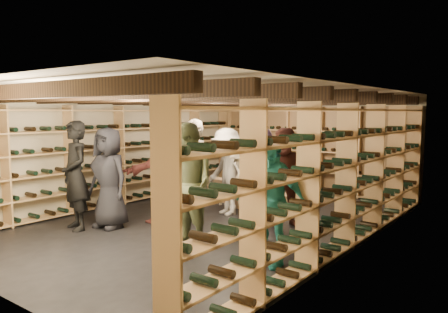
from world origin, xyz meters
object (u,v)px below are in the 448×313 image
Objects in this scene: crate_stack_right at (239,195)px; person_1 at (75,176)px; person_3 at (246,191)px; person_8 at (287,178)px; crate_loose at (288,198)px; person_0 at (109,178)px; person_11 at (261,169)px; person_6 at (174,169)px; person_9 at (227,172)px; person_2 at (187,186)px; person_4 at (270,201)px; person_5 at (163,176)px; person_7 at (193,170)px; crate_stack_left at (219,189)px.

person_1 is at bearing -110.63° from crate_stack_right.
person_8 is at bearing 71.30° from person_3.
person_8 is (0.99, -1.86, 0.79)m from crate_loose.
person_0 is 3.12m from person_8.
person_1 is 1.08× the size of person_11.
person_9 is at bearing 40.48° from person_6.
person_2 is 1.09× the size of person_4.
person_6 is at bearing -130.16° from person_11.
crate_loose is 0.29× the size of person_11.
person_0 is at bearing -74.56° from person_6.
person_5 is 0.91m from person_6.
person_2 is at bearing -49.05° from person_9.
person_8 is (2.43, 1.95, -0.00)m from person_0.
person_1 reaches higher than person_6.
person_6 is at bearing 160.98° from person_7.
person_8 is at bearing -27.05° from person_11.
person_7 is (-1.36, 0.25, 0.20)m from person_3.
person_0 reaches higher than person_5.
person_0 is 2.29m from person_9.
person_2 is 1.59m from person_5.
person_5 is at bearing 160.99° from person_4.
person_8 is at bearing -62.00° from crate_loose.
person_3 is at bearing -5.95° from person_7.
person_2 is 1.08× the size of person_11.
crate_loose is 0.27× the size of person_1.
person_6 is 1.76m from person_11.
crate_stack_right is 0.30× the size of person_5.
person_0 is at bearing -160.36° from person_8.
person_2 is (1.86, -0.03, 0.06)m from person_0.
person_8 is (1.92, 1.13, 0.02)m from person_5.
person_3 reaches higher than crate_stack_left.
person_4 is at bearing -21.61° from person_7.
person_9 is at bearing 125.26° from person_2.
person_8 is (2.34, -1.07, 0.62)m from crate_stack_left.
person_11 is at bearing 45.13° from person_5.
crate_loose is at bearing 81.97° from person_7.
person_6 is at bearing -124.72° from crate_stack_right.
crate_stack_left is 1.49m from person_9.
crate_stack_right is at bearing 60.19° from person_5.
person_7 is at bearing 149.97° from person_4.
person_1 is at bearing -100.31° from person_9.
person_7 reaches higher than person_4.
person_6 is at bearing 86.57° from person_0.
person_5 is (-1.35, 0.85, -0.08)m from person_2.
person_11 is at bearing 120.76° from person_4.
person_4 is at bearing -35.51° from person_5.
person_9 is at bearing -73.96° from crate_stack_right.
crate_stack_right is 2.05m from person_5.
person_8 is at bearing 28.97° from person_7.
person_11 is (1.35, 1.13, -0.01)m from person_6.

